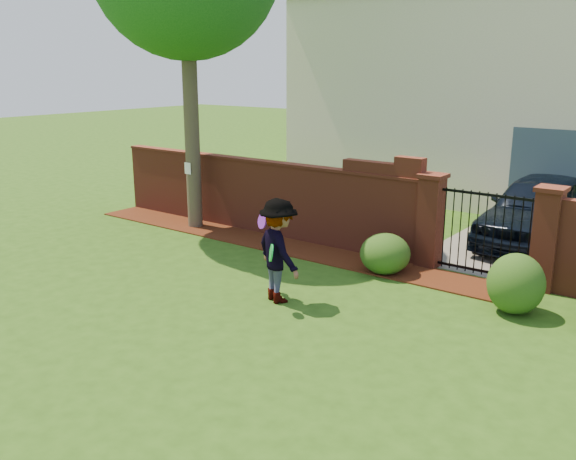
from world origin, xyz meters
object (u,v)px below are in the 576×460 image
Objects in this scene: man at (277,251)px; frisbee_green at (271,253)px; car at (536,212)px; frisbee_purple at (262,221)px.

man is 6.19× the size of frisbee_green.
frisbee_purple is at bearing -115.61° from car.
car is 6.65m from frisbee_purple.
car is at bearing 63.85° from frisbee_purple.
car is 6.58m from man.
man is (-2.50, -6.08, 0.11)m from car.
man is 0.61m from frisbee_purple.
car is 6.85m from frisbee_green.
frisbee_purple is (-2.92, -5.95, 0.53)m from car.
frisbee_green is (-2.33, -6.44, 0.19)m from car.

